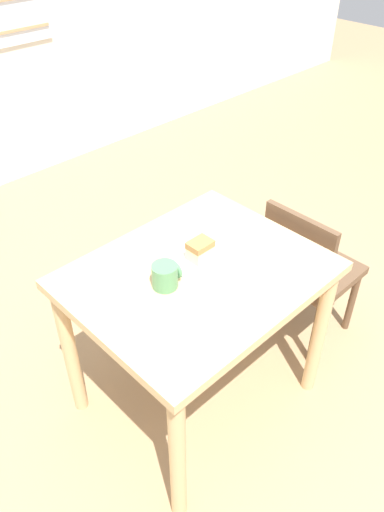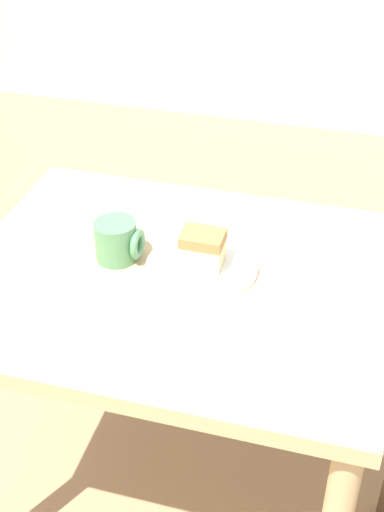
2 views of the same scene
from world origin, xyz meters
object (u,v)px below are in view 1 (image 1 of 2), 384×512
Objects in this scene: coffee_mug at (166,275)px; chair_near_window at (307,269)px; dining_table_near at (198,295)px; plate at (201,260)px; cake_slice at (200,250)px.

chair_near_window is at bearing -7.51° from coffee_mug.
dining_table_near is 0.22m from coffee_mug.
cake_slice reaches higher than plate.
coffee_mug is (-0.19, -0.01, 0.04)m from plate.
cake_slice is at bearing 78.65° from chair_near_window.
coffee_mug is (-0.81, 0.11, 0.37)m from chair_near_window.
coffee_mug is (-0.19, -0.02, -0.00)m from cake_slice.
chair_near_window is 0.71m from plate.
cake_slice is (0.05, 0.04, 0.17)m from dining_table_near.
coffee_mug reaches higher than chair_near_window.
coffee_mug is at bearing -174.78° from cake_slice.
coffee_mug is (-0.14, 0.02, 0.17)m from dining_table_near.
chair_near_window is at bearing -10.84° from plate.
coffee_mug reaches higher than cake_slice.
coffee_mug reaches higher than plate.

